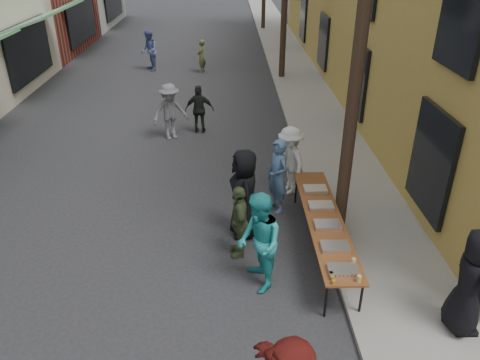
{
  "coord_description": "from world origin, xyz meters",
  "views": [
    {
      "loc": [
        1.95,
        -5.44,
        5.7
      ],
      "look_at": [
        2.15,
        2.89,
        1.3
      ],
      "focal_mm": 35.0,
      "sensor_mm": 36.0,
      "label": 1
    }
  ],
  "objects_px": {
    "utility_pole_near": "(364,12)",
    "serving_table": "(324,220)",
    "guest_front_a": "(244,194)",
    "guest_front_c": "(259,243)",
    "catering_tray_sausage": "(343,270)",
    "server": "(471,282)"
  },
  "relations": [
    {
      "from": "utility_pole_near",
      "to": "serving_table",
      "type": "distance_m",
      "value": 3.89
    },
    {
      "from": "guest_front_a",
      "to": "guest_front_c",
      "type": "xyz_separation_m",
      "value": [
        0.21,
        -1.68,
        -0.03
      ]
    },
    {
      "from": "serving_table",
      "to": "catering_tray_sausage",
      "type": "distance_m",
      "value": 1.65
    },
    {
      "from": "utility_pole_near",
      "to": "server",
      "type": "relative_size",
      "value": 4.95
    },
    {
      "from": "server",
      "to": "guest_front_c",
      "type": "bearing_deg",
      "value": 72.86
    },
    {
      "from": "utility_pole_near",
      "to": "server",
      "type": "height_order",
      "value": "utility_pole_near"
    },
    {
      "from": "guest_front_a",
      "to": "catering_tray_sausage",
      "type": "bearing_deg",
      "value": 24.73
    },
    {
      "from": "guest_front_c",
      "to": "server",
      "type": "xyz_separation_m",
      "value": [
        3.15,
        -1.2,
        0.07
      ]
    },
    {
      "from": "guest_front_a",
      "to": "utility_pole_near",
      "type": "bearing_deg",
      "value": 82.96
    },
    {
      "from": "catering_tray_sausage",
      "to": "server",
      "type": "height_order",
      "value": "server"
    },
    {
      "from": "server",
      "to": "guest_front_a",
      "type": "bearing_deg",
      "value": 53.03
    },
    {
      "from": "serving_table",
      "to": "server",
      "type": "height_order",
      "value": "server"
    },
    {
      "from": "serving_table",
      "to": "guest_front_c",
      "type": "height_order",
      "value": "guest_front_c"
    },
    {
      "from": "utility_pole_near",
      "to": "serving_table",
      "type": "xyz_separation_m",
      "value": [
        -0.5,
        -0.72,
        -3.79
      ]
    },
    {
      "from": "serving_table",
      "to": "server",
      "type": "xyz_separation_m",
      "value": [
        1.8,
        -2.26,
        0.3
      ]
    },
    {
      "from": "guest_front_c",
      "to": "catering_tray_sausage",
      "type": "bearing_deg",
      "value": 54.56
    },
    {
      "from": "catering_tray_sausage",
      "to": "server",
      "type": "xyz_separation_m",
      "value": [
        1.8,
        -0.61,
        0.22
      ]
    },
    {
      "from": "catering_tray_sausage",
      "to": "guest_front_c",
      "type": "distance_m",
      "value": 1.48
    },
    {
      "from": "utility_pole_near",
      "to": "catering_tray_sausage",
      "type": "relative_size",
      "value": 18.0
    },
    {
      "from": "guest_front_c",
      "to": "server",
      "type": "relative_size",
      "value": 1.03
    },
    {
      "from": "catering_tray_sausage",
      "to": "guest_front_a",
      "type": "relative_size",
      "value": 0.26
    },
    {
      "from": "serving_table",
      "to": "guest_front_c",
      "type": "xyz_separation_m",
      "value": [
        -1.35,
        -1.06,
        0.23
      ]
    }
  ]
}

